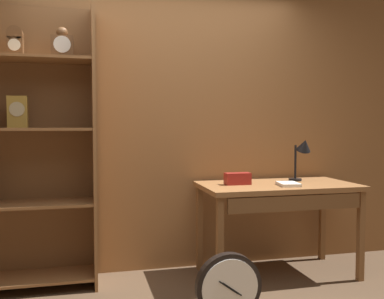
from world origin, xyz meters
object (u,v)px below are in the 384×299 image
object	(u,v)px
desk_lamp	(303,151)
round_clock_large	(229,289)
toolbox_small	(238,179)
workbench	(279,194)
open_repair_manual	(288,184)
bookshelf	(13,146)

from	to	relation	value
desk_lamp	round_clock_large	distance (m)	1.59
toolbox_small	desk_lamp	bearing A→B (deg)	6.20
desk_lamp	toolbox_small	xyz separation A→B (m)	(-0.64, -0.07, -0.22)
desk_lamp	workbench	bearing A→B (deg)	-155.77
workbench	open_repair_manual	size ratio (longest dim) A/B	6.06
bookshelf	workbench	xyz separation A→B (m)	(2.16, -0.24, -0.43)
bookshelf	open_repair_manual	bearing A→B (deg)	-8.80
desk_lamp	round_clock_large	bearing A→B (deg)	-137.98
bookshelf	open_repair_manual	size ratio (longest dim) A/B	10.33
toolbox_small	round_clock_large	bearing A→B (deg)	-113.43
bookshelf	open_repair_manual	xyz separation A→B (m)	(2.20, -0.34, -0.33)
open_repair_manual	bookshelf	bearing A→B (deg)	179.58
round_clock_large	toolbox_small	bearing A→B (deg)	66.57
workbench	desk_lamp	xyz separation A→B (m)	(0.29, 0.13, 0.36)
workbench	toolbox_small	distance (m)	0.39
bookshelf	workbench	distance (m)	2.21
desk_lamp	bookshelf	bearing A→B (deg)	177.39
open_repair_manual	toolbox_small	bearing A→B (deg)	166.43
bookshelf	round_clock_large	world-z (taller)	bookshelf
bookshelf	desk_lamp	bearing A→B (deg)	-2.61
open_repair_manual	round_clock_large	size ratio (longest dim) A/B	0.46
open_repair_manual	round_clock_large	bearing A→B (deg)	-129.71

